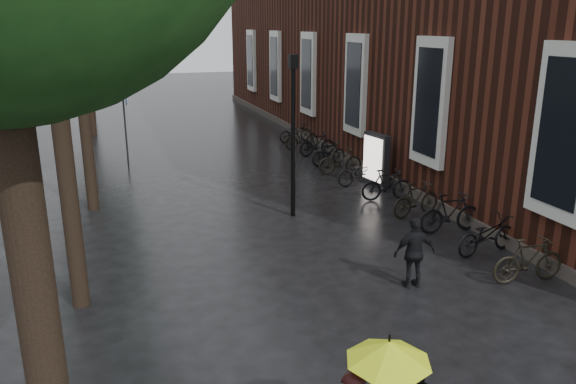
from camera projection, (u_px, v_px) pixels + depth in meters
name	position (u px, v px, depth m)	size (l,w,h in m)	color
brick_building	(425.00, 3.00, 24.64)	(10.20, 33.20, 12.00)	#38160F
lime_umbrella	(389.00, 351.00, 6.08)	(0.96, 0.96, 1.43)	black
pedestrian_walking	(414.00, 253.00, 11.20)	(0.86, 0.36, 1.47)	black
parked_bicycles	(370.00, 174.00, 18.14)	(2.06, 15.89, 1.03)	black
ad_lightbox	(376.00, 160.00, 18.28)	(0.27, 1.15, 1.74)	black
lamp_post	(293.00, 121.00, 14.86)	(0.22, 0.22, 4.37)	black
cycle_sign	(126.00, 118.00, 20.31)	(0.15, 0.51, 2.83)	#262628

